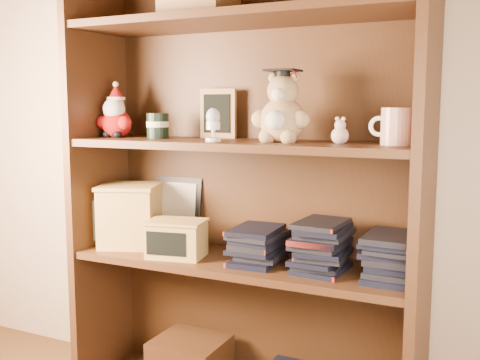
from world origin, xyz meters
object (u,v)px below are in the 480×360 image
(grad_teddy_bear, at_px, (282,114))
(treats_box, at_px, (130,215))
(teacher_mug, at_px, (395,127))
(bookcase, at_px, (246,190))

(grad_teddy_bear, height_order, treats_box, grad_teddy_bear)
(grad_teddy_bear, bearing_deg, teacher_mug, 1.16)
(bookcase, distance_m, grad_teddy_bear, 0.31)
(grad_teddy_bear, distance_m, teacher_mug, 0.35)
(bookcase, bearing_deg, teacher_mug, -5.78)
(teacher_mug, bearing_deg, bookcase, 174.22)
(grad_teddy_bear, height_order, teacher_mug, grad_teddy_bear)
(grad_teddy_bear, bearing_deg, treats_box, 179.42)
(grad_teddy_bear, xyz_separation_m, treats_box, (-0.60, 0.01, -0.37))
(grad_teddy_bear, relative_size, teacher_mug, 1.91)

